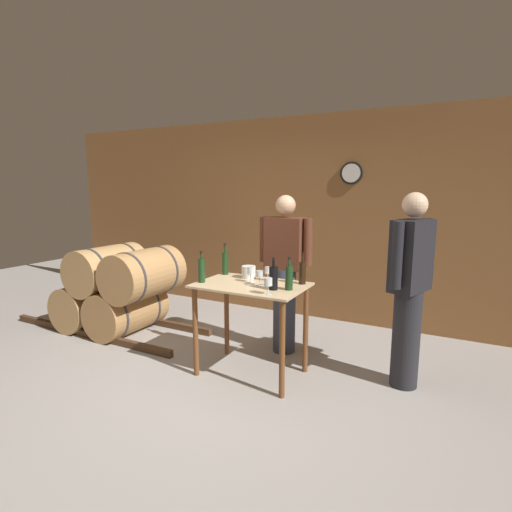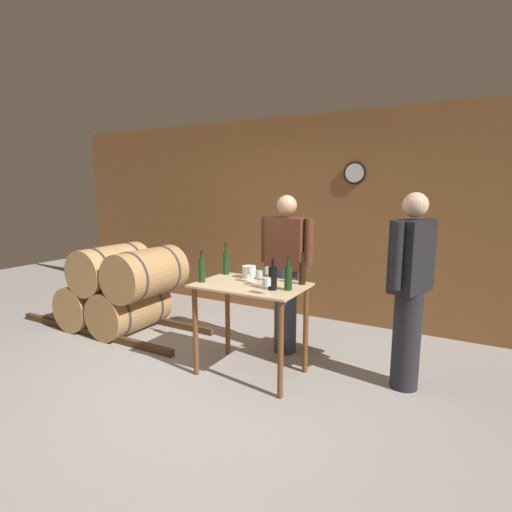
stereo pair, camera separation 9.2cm
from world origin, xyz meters
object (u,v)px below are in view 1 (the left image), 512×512
Objects in this scene: wine_glass_near_right at (259,275)px; person_visitor_with_scarf at (285,271)px; wine_bottle_far_right at (302,272)px; wine_glass_near_center at (268,271)px; wine_bottle_center at (273,278)px; wine_bottle_left at (225,262)px; wine_glass_near_left at (251,271)px; wine_bottle_far_left at (202,270)px; wine_bottle_right at (289,277)px; ice_bucket at (249,272)px; wine_glass_far_side at (268,282)px; person_host at (409,287)px.

wine_glass_near_right is 0.65m from person_visitor_with_scarf.
wine_bottle_far_right is 2.21× the size of wine_glass_near_center.
person_visitor_with_scarf reaches higher than wine_bottle_center.
wine_glass_near_left is at bearing -24.73° from wine_bottle_left.
wine_bottle_left is at bearing 174.76° from wine_glass_near_center.
wine_bottle_center is at bearing -55.79° from wine_glass_near_center.
wine_bottle_left reaches higher than wine_bottle_center.
wine_bottle_far_right is 2.17× the size of wine_glass_near_right.
person_visitor_with_scarf is at bearing 57.04° from wine_bottle_far_left.
wine_bottle_far_left reaches higher than wine_glass_near_left.
wine_glass_near_center is at bearing 49.44° from wine_glass_near_left.
wine_glass_near_right is (0.54, 0.15, -0.02)m from wine_bottle_far_left.
wine_bottle_far_left is 0.85m from wine_bottle_right.
wine_bottle_far_right reaches higher than wine_bottle_right.
wine_bottle_center reaches higher than wine_glass_near_center.
wine_glass_near_left reaches higher than wine_glass_near_center.
wine_glass_near_left is at bearing 154.21° from wine_bottle_center.
wine_glass_near_right is 0.32m from ice_bucket.
wine_bottle_left is 0.58m from wine_glass_near_right.
wine_bottle_center is 2.00× the size of wine_glass_far_side.
person_visitor_with_scarf is (0.20, 0.42, -0.05)m from ice_bucket.
wine_bottle_left reaches higher than wine_glass_near_right.
wine_glass_near_center is 0.08× the size of person_visitor_with_scarf.
wine_bottle_right reaches higher than wine_glass_far_side.
person_host is at bearing 12.58° from wine_bottle_far_right.
wine_glass_near_left is 1.07× the size of wine_glass_near_right.
wine_bottle_far_right reaches higher than ice_bucket.
wine_bottle_far_right is 0.56m from ice_bucket.
wine_glass_near_center is 1.28m from person_host.
wine_glass_near_left is at bearing 27.86° from wine_bottle_far_left.
wine_bottle_far_right is 0.18× the size of person_visitor_with_scarf.
wine_bottle_right is at bearing -18.26° from wine_bottle_left.
wine_glass_far_side is (0.22, -0.45, 0.01)m from wine_glass_near_center.
person_visitor_with_scarf is (-0.03, 0.64, -0.09)m from wine_glass_near_right.
ice_bucket is at bearing 144.16° from wine_bottle_center.
wine_bottle_left is at bearing 154.54° from wine_glass_near_right.
wine_glass_near_right is (-0.30, 0.02, -0.01)m from wine_bottle_right.
wine_glass_far_side is (0.03, -0.16, -0.00)m from wine_bottle_center.
person_host reaches higher than wine_bottle_center.
wine_bottle_right is at bearing 8.43° from wine_bottle_far_left.
wine_bottle_left is 1.10× the size of wine_bottle_right.
person_visitor_with_scarf is (0.51, 0.79, -0.11)m from wine_bottle_far_left.
wine_bottle_center is 0.34m from wine_glass_near_left.
person_visitor_with_scarf reaches higher than wine_glass_far_side.
wine_glass_near_left is at bearing 137.32° from wine_glass_far_side.
wine_bottle_left is 0.88m from wine_glass_far_side.
wine_glass_near_right reaches higher than wine_glass_near_center.
wine_glass_near_right is at bearing -25.46° from wine_bottle_left.
wine_bottle_far_right is at bearing -167.42° from person_host.
wine_bottle_center is 2.07× the size of ice_bucket.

